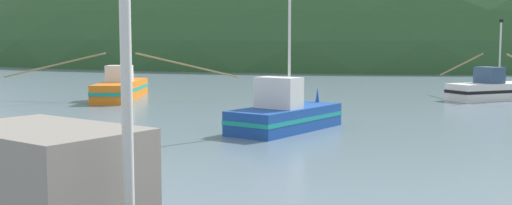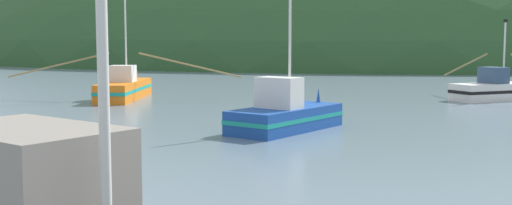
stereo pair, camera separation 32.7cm
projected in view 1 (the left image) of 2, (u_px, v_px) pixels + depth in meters
The scene contains 4 objects.
hill_mid_left at pixel (339, 58), 159.49m from camera, with size 210.92×168.73×63.55m, color #2D562D.
fishing_boat_white at pixel (493, 89), 41.54m from camera, with size 7.16×8.30×5.55m.
fishing_boat_blue at pixel (285, 115), 27.02m from camera, with size 4.29×6.63×6.21m.
fishing_boat_orange at pixel (121, 88), 42.20m from camera, with size 15.81×9.23×7.91m.
Camera 1 is at (7.94, 3.23, 3.93)m, focal length 42.13 mm.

